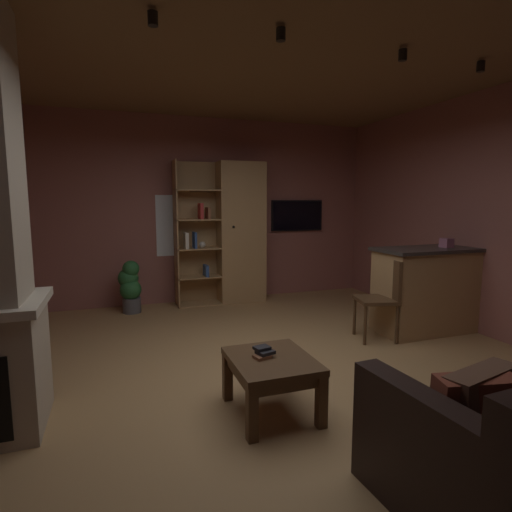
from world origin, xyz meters
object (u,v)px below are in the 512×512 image
at_px(potted_floor_plant, 130,285).
at_px(wall_mounted_tv, 297,216).
at_px(coffee_table, 271,369).
at_px(dining_chair, 383,294).
at_px(table_book_0, 262,357).
at_px(table_book_2, 262,348).
at_px(bookshelf_cabinet, 235,233).
at_px(kitchen_bar_counter, 433,289).
at_px(table_book_1, 265,352).
at_px(tissue_box, 447,243).

distance_m(potted_floor_plant, wall_mounted_tv, 2.93).
xyz_separation_m(coffee_table, dining_chair, (1.80, 1.12, 0.19)).
distance_m(table_book_0, wall_mounted_tv, 4.19).
distance_m(table_book_2, potted_floor_plant, 3.29).
bearing_deg(table_book_2, bookshelf_cabinet, 76.84).
bearing_deg(kitchen_bar_counter, table_book_0, -156.04).
bearing_deg(kitchen_bar_counter, potted_floor_plant, 149.11).
distance_m(coffee_table, table_book_2, 0.17).
xyz_separation_m(table_book_1, table_book_2, (-0.02, 0.03, 0.02)).
relative_size(kitchen_bar_counter, potted_floor_plant, 1.95).
relative_size(table_book_2, dining_chair, 0.12).
bearing_deg(kitchen_bar_counter, table_book_2, -156.77).
xyz_separation_m(bookshelf_cabinet, coffee_table, (-0.73, -3.40, -0.73)).
relative_size(kitchen_bar_counter, tissue_box, 12.10).
bearing_deg(potted_floor_plant, tissue_box, -30.52).
bearing_deg(potted_floor_plant, kitchen_bar_counter, -30.89).
bearing_deg(tissue_box, table_book_2, -158.49).
xyz_separation_m(tissue_box, wall_mounted_tv, (-0.82, 2.47, 0.26)).
bearing_deg(potted_floor_plant, coffee_table, -74.99).
height_order(bookshelf_cabinet, tissue_box, bookshelf_cabinet).
height_order(table_book_2, potted_floor_plant, potted_floor_plant).
distance_m(bookshelf_cabinet, dining_chair, 2.58).
bearing_deg(coffee_table, wall_mounted_tv, 62.52).
height_order(bookshelf_cabinet, table_book_0, bookshelf_cabinet).
height_order(kitchen_bar_counter, wall_mounted_tv, wall_mounted_tv).
relative_size(bookshelf_cabinet, table_book_1, 17.88).
relative_size(table_book_1, table_book_2, 1.06).
relative_size(table_book_2, wall_mounted_tv, 0.13).
bearing_deg(table_book_2, tissue_box, 21.51).
bearing_deg(dining_chair, table_book_1, -149.44).
xyz_separation_m(bookshelf_cabinet, table_book_2, (-0.78, -3.34, -0.59)).
height_order(kitchen_bar_counter, coffee_table, kitchen_bar_counter).
xyz_separation_m(table_book_2, wall_mounted_tv, (1.93, 3.55, 0.85)).
bearing_deg(kitchen_bar_counter, wall_mounted_tv, 105.92).
height_order(table_book_0, wall_mounted_tv, wall_mounted_tv).
xyz_separation_m(kitchen_bar_counter, dining_chair, (-0.77, -0.07, 0.02)).
xyz_separation_m(tissue_box, dining_chair, (-0.90, -0.03, -0.55)).
bearing_deg(table_book_2, wall_mounted_tv, 61.47).
bearing_deg(table_book_2, table_book_1, -59.04).
distance_m(tissue_box, table_book_1, 3.01).
height_order(table_book_0, potted_floor_plant, potted_floor_plant).
xyz_separation_m(coffee_table, table_book_1, (-0.04, 0.03, 0.12)).
relative_size(dining_chair, potted_floor_plant, 1.23).
height_order(bookshelf_cabinet, potted_floor_plant, bookshelf_cabinet).
xyz_separation_m(table_book_2, potted_floor_plant, (-0.82, 3.18, -0.10)).
distance_m(tissue_box, potted_floor_plant, 4.19).
distance_m(bookshelf_cabinet, kitchen_bar_counter, 2.94).
bearing_deg(wall_mounted_tv, table_book_0, -118.40).
bearing_deg(coffee_table, kitchen_bar_counter, 24.76).
relative_size(bookshelf_cabinet, coffee_table, 3.16).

